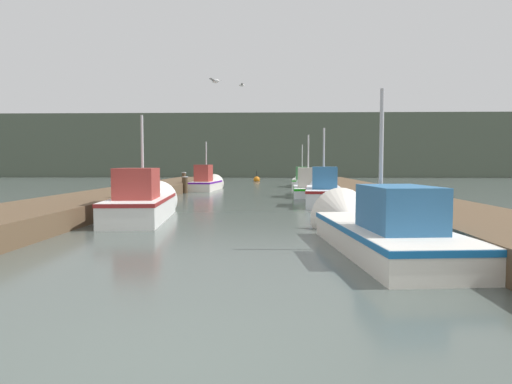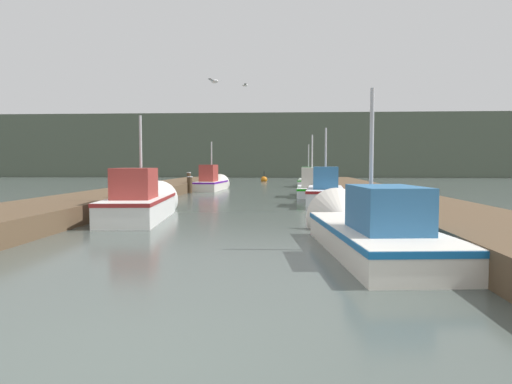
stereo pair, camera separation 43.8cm
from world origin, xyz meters
The scene contains 15 objects.
ground_plane centered at (0.00, 0.00, 0.00)m, with size 200.00×200.00×0.00m.
dock_left centered at (-5.52, 16.00, 0.27)m, with size 2.84×40.00×0.55m.
dock_right centered at (5.52, 16.00, 0.27)m, with size 2.84×40.00×0.55m.
distant_shore_ridge centered at (0.00, 59.99, 3.93)m, with size 120.00×16.00×7.86m.
fishing_boat_0 centered at (3.00, 5.84, 0.38)m, with size 2.22×6.04×3.66m.
fishing_boat_1 centered at (-3.03, 10.56, 0.49)m, with size 1.99×5.66×3.52m.
fishing_boat_2 centered at (3.14, 15.96, 0.49)m, with size 1.92×5.95×3.52m.
fishing_boat_3 centered at (2.88, 20.77, 0.44)m, with size 1.73×5.19×3.66m.
fishing_boat_4 centered at (-3.21, 25.72, 0.48)m, with size 1.75×5.06×3.47m.
fishing_boat_5 centered at (3.26, 30.97, 0.43)m, with size 1.78×5.60×3.51m.
mooring_piling_0 centered at (-3.99, 22.39, 0.48)m, with size 0.32×0.32×0.96m.
mooring_piling_1 centered at (-4.24, 23.32, 0.60)m, with size 0.26×0.26×1.18m.
channel_buoy centered at (-0.44, 39.94, 0.17)m, with size 0.62×0.62×1.12m.
seagull_lead centered at (-0.93, 11.72, 4.41)m, with size 0.38×0.53×0.12m.
seagull_1 centered at (-0.56, 19.57, 5.61)m, with size 0.30×0.56×0.12m.
Camera 2 is at (1.33, -3.44, 1.68)m, focal length 32.00 mm.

